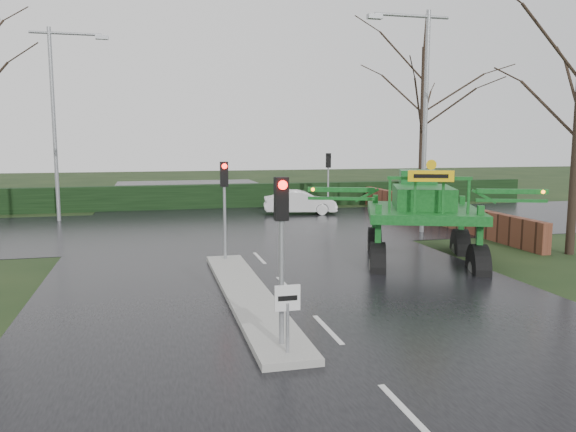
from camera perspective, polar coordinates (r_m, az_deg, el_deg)
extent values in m
plane|color=black|center=(12.90, 4.04, -11.49)|extent=(140.00, 140.00, 0.00)
cube|color=black|center=(22.31, -3.91, -3.29)|extent=(14.00, 80.00, 0.02)
cube|color=black|center=(28.16, -6.05, -1.04)|extent=(80.00, 12.00, 0.02)
cube|color=gray|center=(15.36, -4.13, -8.02)|extent=(1.20, 10.00, 0.16)
cube|color=black|center=(35.95, -7.83, 2.00)|extent=(44.00, 0.90, 1.50)
cube|color=#592D1E|center=(31.27, 13.36, 0.75)|extent=(0.40, 20.00, 1.20)
cylinder|color=gray|center=(10.98, -0.06, -11.34)|extent=(0.07, 0.07, 1.00)
cube|color=silver|center=(10.80, -0.06, -8.33)|extent=(0.50, 0.04, 0.50)
cube|color=black|center=(10.78, -0.03, -8.36)|extent=(0.38, 0.01, 0.10)
cylinder|color=gray|center=(11.15, -0.68, -5.17)|extent=(0.10, 0.10, 3.50)
cube|color=black|center=(10.93, -0.69, 1.75)|extent=(0.26, 0.22, 0.85)
sphere|color=#FF0C07|center=(10.78, -0.53, 3.16)|extent=(0.18, 0.18, 0.18)
cylinder|color=gray|center=(19.40, -6.45, 0.25)|extent=(0.10, 0.10, 3.50)
cube|color=black|center=(19.28, -6.51, 4.24)|extent=(0.26, 0.22, 0.85)
sphere|color=#FF0C07|center=(19.13, -6.47, 5.05)|extent=(0.18, 0.18, 0.18)
cylinder|color=gray|center=(33.31, 4.10, 3.33)|extent=(0.10, 0.10, 3.50)
cube|color=black|center=(33.24, 4.12, 5.66)|extent=(0.26, 0.22, 0.85)
sphere|color=#FF0C07|center=(33.35, 4.06, 6.14)|extent=(0.18, 0.18, 0.18)
cylinder|color=gray|center=(26.61, 13.76, 9.07)|extent=(0.20, 0.20, 10.00)
cylinder|color=gray|center=(26.80, 12.49, 19.24)|extent=(3.52, 0.14, 0.14)
cube|color=gray|center=(26.07, 8.80, 19.39)|extent=(0.65, 0.30, 0.20)
cylinder|color=gray|center=(31.94, -22.67, 8.43)|extent=(0.20, 0.20, 10.00)
cylinder|color=gray|center=(32.29, -21.65, 16.86)|extent=(3.52, 0.14, 0.14)
cube|color=gray|center=(32.11, -18.39, 16.84)|extent=(0.65, 0.30, 0.20)
cylinder|color=black|center=(23.30, 27.24, 6.24)|extent=(0.32, 0.32, 8.00)
cylinder|color=black|center=(36.66, 13.47, 8.62)|extent=(0.32, 0.32, 10.00)
cone|color=black|center=(37.24, 13.76, 17.57)|extent=(0.24, 0.24, 2.50)
cylinder|color=black|center=(20.42, 4.38, -1.76)|extent=(1.11, 1.86, 1.80)
cylinder|color=#595B56|center=(20.42, 4.38, -1.76)|extent=(0.72, 0.78, 0.63)
cube|color=#0C4614|center=(20.26, 4.41, 1.39)|extent=(0.26, 0.26, 2.08)
cylinder|color=black|center=(20.53, 13.48, -1.89)|extent=(1.11, 1.86, 1.80)
cylinder|color=#595B56|center=(20.53, 13.48, -1.89)|extent=(0.72, 0.78, 0.63)
cube|color=#0C4614|center=(20.38, 13.58, 1.24)|extent=(0.26, 0.26, 2.08)
cylinder|color=black|center=(17.22, 3.89, -3.51)|extent=(1.11, 1.86, 1.80)
cylinder|color=#595B56|center=(17.22, 3.89, -3.51)|extent=(0.72, 0.78, 0.63)
cube|color=#0C4614|center=(17.04, 3.93, 0.22)|extent=(0.26, 0.26, 2.08)
cylinder|color=black|center=(17.36, 14.69, -3.65)|extent=(1.11, 1.86, 1.80)
cylinder|color=#595B56|center=(17.36, 14.69, -3.65)|extent=(0.72, 0.78, 0.63)
cube|color=#0C4614|center=(17.18, 14.81, 0.04)|extent=(0.26, 0.26, 2.08)
cube|color=#0C4614|center=(18.59, 9.22, 2.57)|extent=(5.09, 5.40, 0.32)
cube|color=#0C4614|center=(18.73, 9.23, 4.13)|extent=(2.82, 3.24, 0.81)
cube|color=#145621|center=(20.52, 9.06, 5.31)|extent=(1.65, 1.49, 1.17)
cube|color=#0C4614|center=(17.08, 9.51, 6.53)|extent=(2.57, 1.07, 0.11)
cube|color=#0C4614|center=(18.28, 0.21, 5.14)|extent=(2.25, 0.99, 0.16)
sphere|color=orange|center=(18.34, -2.92, 5.14)|extent=(0.13, 0.13, 0.13)
cube|color=#0C4614|center=(18.52, 18.32, 4.79)|extent=(2.25, 0.99, 0.16)
sphere|color=orange|center=(18.65, 21.37, 4.67)|extent=(0.13, 0.13, 0.13)
cube|color=yellow|center=(16.72, 9.57, 6.82)|extent=(1.37, 0.57, 0.36)
cube|color=black|center=(16.72, 9.57, 6.82)|extent=(1.02, 0.39, 0.13)
cylinder|color=yellow|center=(16.71, 9.59, 8.05)|extent=(0.32, 0.15, 0.32)
imported|color=silver|center=(32.63, 1.23, 0.17)|extent=(4.36, 2.11, 1.38)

